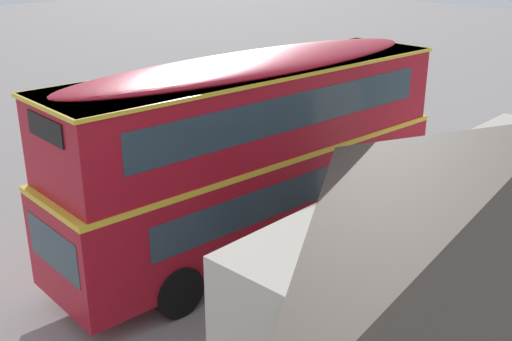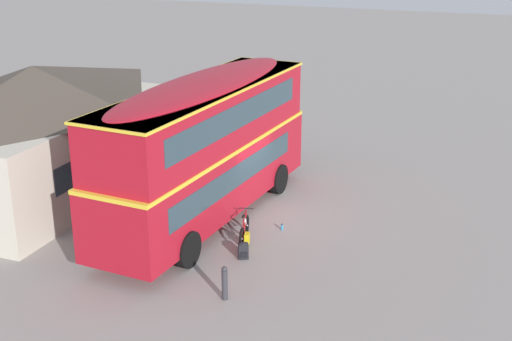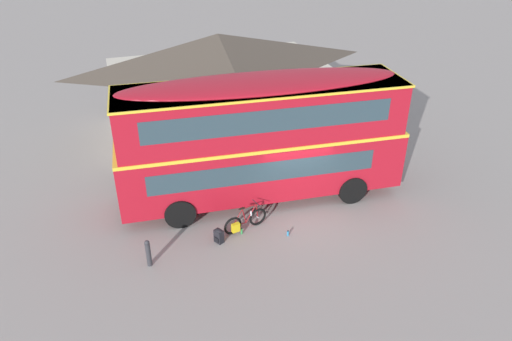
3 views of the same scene
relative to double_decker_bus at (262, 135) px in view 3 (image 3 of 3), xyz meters
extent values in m
plane|color=gray|center=(0.92, -1.37, -2.64)|extent=(120.00, 120.00, 0.00)
cylinder|color=black|center=(3.31, 0.93, -2.09)|extent=(1.12, 0.37, 1.10)
cylinder|color=black|center=(3.12, -1.44, -2.09)|extent=(1.12, 0.37, 1.10)
cylinder|color=black|center=(-3.13, 1.44, -2.09)|extent=(1.12, 0.37, 1.10)
cylinder|color=black|center=(-3.32, -0.93, -2.09)|extent=(1.12, 0.37, 1.10)
cube|color=#B21423|center=(-0.01, 0.00, -1.13)|extent=(10.59, 3.31, 2.10)
cube|color=yellow|center=(-0.01, 0.00, -0.05)|extent=(10.61, 3.33, 0.12)
cube|color=#B21423|center=(-0.01, 0.00, 0.93)|extent=(10.27, 3.23, 1.90)
ellipsoid|color=#B21423|center=(-0.01, 0.00, 1.96)|extent=(10.06, 3.17, 0.36)
cube|color=#2D424C|center=(5.17, -0.41, -0.88)|extent=(0.22, 2.05, 0.90)
cube|color=black|center=(5.04, -0.40, 1.46)|extent=(0.17, 1.38, 0.44)
cube|color=#2D424C|center=(-0.30, -1.22, -0.83)|extent=(8.11, 0.68, 0.76)
cube|color=#2D424C|center=(-0.10, -1.21, 1.08)|extent=(8.53, 0.71, 0.80)
cube|color=#2D424C|center=(-0.11, 1.25, -0.83)|extent=(8.11, 0.68, 0.76)
cube|color=#2D424C|center=(0.09, 1.21, 1.08)|extent=(8.53, 0.71, 0.80)
cube|color=yellow|center=(-0.01, 0.00, 1.84)|extent=(10.38, 3.32, 0.08)
torus|color=black|center=(-0.72, -1.71, -2.30)|extent=(0.68, 0.24, 0.68)
torus|color=black|center=(-1.70, -1.94, -2.30)|extent=(0.68, 0.24, 0.68)
cylinder|color=#B2B2B7|center=(-0.72, -1.71, -2.30)|extent=(0.07, 0.11, 0.05)
cylinder|color=#B2B2B7|center=(-1.70, -1.94, -2.30)|extent=(0.07, 0.11, 0.05)
cylinder|color=maroon|center=(-0.99, -1.77, -2.05)|extent=(0.45, 0.14, 0.64)
cylinder|color=maroon|center=(-1.05, -1.79, -1.75)|extent=(0.55, 0.17, 0.04)
cylinder|color=maroon|center=(-1.26, -1.84, -2.06)|extent=(0.18, 0.08, 0.62)
cylinder|color=maroon|center=(-1.44, -1.88, -2.33)|extent=(0.52, 0.15, 0.09)
cylinder|color=maroon|center=(-1.51, -1.90, -2.03)|extent=(0.40, 0.12, 0.57)
cylinder|color=maroon|center=(-0.75, -1.72, -2.02)|extent=(0.10, 0.05, 0.57)
cylinder|color=black|center=(-0.78, -1.72, -1.69)|extent=(0.13, 0.45, 0.03)
ellipsoid|color=black|center=(-1.35, -1.86, -1.72)|extent=(0.28, 0.16, 0.06)
cube|color=yellow|center=(-1.64, -2.09, -2.28)|extent=(0.30, 0.20, 0.32)
cylinder|color=silver|center=(-0.99, -1.77, -2.05)|extent=(0.07, 0.07, 0.18)
cube|color=black|center=(-2.27, -2.23, -2.41)|extent=(0.33, 0.36, 0.48)
ellipsoid|color=black|center=(-2.27, -2.23, -2.17)|extent=(0.31, 0.35, 0.10)
cube|color=black|center=(-2.38, -2.29, -2.48)|extent=(0.14, 0.20, 0.17)
cylinder|color=black|center=(-2.13, -2.24, -2.41)|extent=(0.05, 0.05, 0.38)
cylinder|color=black|center=(-2.21, -2.10, -2.41)|extent=(0.05, 0.05, 0.38)
cylinder|color=green|center=(-1.41, -2.03, -2.53)|extent=(0.07, 0.07, 0.22)
cylinder|color=black|center=(-1.41, -2.03, -2.41)|extent=(0.04, 0.04, 0.03)
cylinder|color=#338CBF|center=(0.07, -2.63, -2.55)|extent=(0.08, 0.08, 0.19)
cylinder|color=black|center=(0.07, -2.63, -2.45)|extent=(0.05, 0.05, 0.03)
cube|color=beige|center=(0.16, 6.72, -1.05)|extent=(10.02, 5.76, 3.20)
pyramid|color=#4C4238|center=(0.16, 6.72, 1.30)|extent=(10.42, 6.16, 1.50)
cube|color=#3D2319|center=(0.15, 3.84, -1.59)|extent=(1.10, 0.04, 2.10)
cube|color=#2D424C|center=(-2.35, 3.85, -0.89)|extent=(1.10, 0.04, 0.90)
cube|color=#2D424C|center=(2.66, 3.83, -0.89)|extent=(1.10, 0.04, 0.90)
cylinder|color=#333338|center=(-4.65, -2.67, -2.22)|extent=(0.16, 0.16, 0.85)
sphere|color=#333338|center=(-4.65, -2.67, -1.75)|extent=(0.16, 0.16, 0.16)
camera|label=1|loc=(10.06, 9.46, 4.63)|focal=43.16mm
camera|label=2|loc=(-19.47, -9.29, 6.79)|focal=48.86mm
camera|label=3|loc=(-5.15, -14.86, 7.54)|focal=33.75mm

